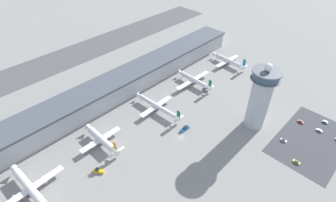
# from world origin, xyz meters

# --- Properties ---
(ground_plane) EXTENTS (1000.00, 1000.00, 0.00)m
(ground_plane) POSITION_xyz_m (0.00, 0.00, 0.00)
(ground_plane) COLOR gray
(terminal_building) EXTENTS (264.77, 25.00, 17.08)m
(terminal_building) POSITION_xyz_m (0.00, 70.00, 8.64)
(terminal_building) COLOR #B2B2B7
(terminal_building) RESTS_ON ground
(runway_strip) EXTENTS (397.15, 44.00, 0.01)m
(runway_strip) POSITION_xyz_m (0.00, 158.95, 0.00)
(runway_strip) COLOR #515154
(runway_strip) RESTS_ON ground
(control_tower) EXTENTS (18.79, 18.79, 50.46)m
(control_tower) POSITION_xyz_m (46.68, -28.61, 24.68)
(control_tower) COLOR #ADB2BC
(control_tower) RESTS_ON ground
(parking_lot_surface) EXTENTS (64.00, 40.00, 0.01)m
(parking_lot_surface) POSITION_xyz_m (59.69, -65.75, 0.00)
(parking_lot_surface) COLOR #424247
(parking_lot_surface) RESTS_ON ground
(airplane_gate_bravo) EXTENTS (39.80, 44.04, 13.80)m
(airplane_gate_bravo) POSITION_xyz_m (-89.75, 30.31, 4.61)
(airplane_gate_bravo) COLOR white
(airplane_gate_bravo) RESTS_ON ground
(airplane_gate_charlie) EXTENTS (30.53, 34.58, 13.63)m
(airplane_gate_charlie) POSITION_xyz_m (-41.06, 34.12, 4.31)
(airplane_gate_charlie) COLOR silver
(airplane_gate_charlie) RESTS_ON ground
(airplane_gate_delta) EXTENTS (32.29, 45.06, 11.58)m
(airplane_gate_delta) POSITION_xyz_m (8.71, 32.48, 4.17)
(airplane_gate_delta) COLOR silver
(airplane_gate_delta) RESTS_ON ground
(airplane_gate_echo) EXTENTS (39.88, 37.30, 12.46)m
(airplane_gate_echo) POSITION_xyz_m (56.04, 35.38, 4.31)
(airplane_gate_echo) COLOR white
(airplane_gate_echo) RESTS_ON ground
(airplane_gate_foxtrot) EXTENTS (32.61, 37.87, 12.75)m
(airplane_gate_foxtrot) POSITION_xyz_m (105.63, 33.24, 4.01)
(airplane_gate_foxtrot) COLOR white
(airplane_gate_foxtrot) RESTS_ON ground
(service_truck_fuel) EXTENTS (5.62, 6.71, 2.86)m
(service_truck_fuel) POSITION_xyz_m (-55.67, 16.60, 0.99)
(service_truck_fuel) COLOR black
(service_truck_fuel) RESTS_ON ground
(service_truck_baggage) EXTENTS (7.68, 7.08, 2.85)m
(service_truck_baggage) POSITION_xyz_m (57.16, 22.51, 0.99)
(service_truck_baggage) COLOR black
(service_truck_baggage) RESTS_ON ground
(service_truck_water) EXTENTS (7.83, 2.83, 2.90)m
(service_truck_water) POSITION_xyz_m (7.57, 3.18, 1.01)
(service_truck_water) COLOR black
(service_truck_water) RESTS_ON ground
(car_yellow_taxi) EXTENTS (1.78, 4.25, 1.41)m
(car_yellow_taxi) POSITION_xyz_m (46.48, -52.01, 0.54)
(car_yellow_taxi) COLOR black
(car_yellow_taxi) RESTS_ON ground
(car_maroon_suv) EXTENTS (2.01, 4.23, 1.44)m
(car_maroon_suv) POSITION_xyz_m (85.02, -65.70, 0.56)
(car_maroon_suv) COLOR black
(car_maroon_suv) RESTS_ON ground
(car_red_hatchback) EXTENTS (1.98, 4.61, 1.48)m
(car_red_hatchback) POSITION_xyz_m (72.89, -52.76, 0.57)
(car_red_hatchback) COLOR black
(car_red_hatchback) RESTS_ON ground
(car_blue_compact) EXTENTS (1.96, 4.65, 1.43)m
(car_blue_compact) POSITION_xyz_m (34.56, -66.05, 0.55)
(car_blue_compact) COLOR black
(car_blue_compact) RESTS_ON ground
(car_green_van) EXTENTS (1.96, 4.53, 1.38)m
(car_green_van) POSITION_xyz_m (72.99, -65.85, 0.53)
(car_green_van) COLOR black
(car_green_van) RESTS_ON ground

